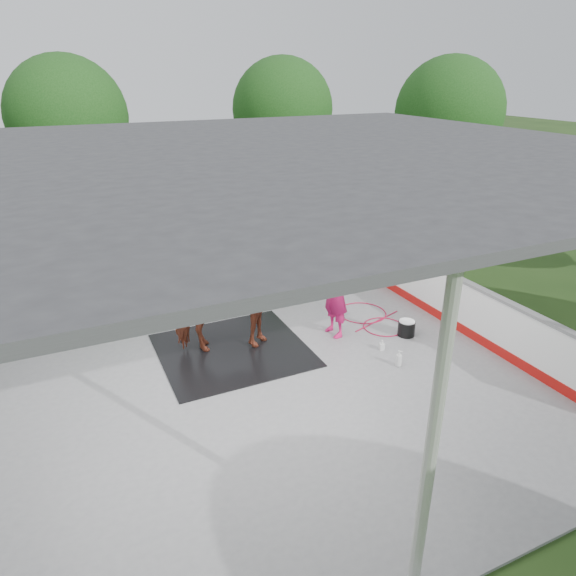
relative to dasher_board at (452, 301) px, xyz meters
name	(u,v)px	position (x,y,z in m)	size (l,w,h in m)	color
ground	(257,373)	(-4.60, 0.00, -0.59)	(100.00, 100.00, 0.00)	#1E3814
concrete_slab	(257,372)	(-4.60, 0.00, -0.57)	(12.00, 10.00, 0.05)	slate
pavilion_structure	(251,158)	(-4.60, 0.00, 3.37)	(12.60, 10.60, 4.05)	beige
dasher_board	(452,301)	(0.00, 0.00, 0.00)	(0.16, 8.00, 1.15)	#AB100E
tree_belt	(249,160)	(-4.30, 0.90, 3.20)	(28.00, 28.00, 5.80)	#382314
rubber_mat	(233,350)	(-4.76, 0.90, -0.53)	(2.85, 2.67, 0.02)	black
horse	(231,308)	(-4.76, 0.90, 0.40)	(1.00, 2.19, 1.85)	brown
handler	(336,293)	(-2.55, 0.64, 0.42)	(0.70, 0.46, 1.93)	#C71559
wash_bucket	(406,328)	(-1.21, -0.05, -0.37)	(0.36, 0.36, 0.33)	black
soap_bottle_a	(399,358)	(-2.09, -0.99, -0.38)	(0.13, 0.13, 0.33)	silver
soap_bottle_b	(382,345)	(-2.03, -0.34, -0.44)	(0.10, 0.10, 0.21)	#338CD8
hose_coil	(371,318)	(-1.45, 0.93, -0.53)	(1.42, 1.82, 0.02)	#A50B32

